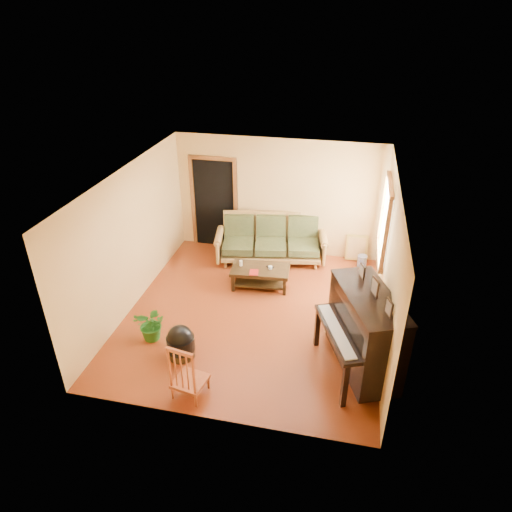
% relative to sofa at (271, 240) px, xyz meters
% --- Properties ---
extents(floor, '(5.00, 5.00, 0.00)m').
position_rel_sofa_xyz_m(floor, '(0.05, -2.01, -0.50)').
color(floor, '#5F200C').
rests_on(floor, ground).
extents(doorway, '(1.08, 0.16, 2.05)m').
position_rel_sofa_xyz_m(doorway, '(-1.40, 0.47, 0.52)').
color(doorway, black).
rests_on(doorway, floor).
extents(window, '(0.12, 1.36, 1.46)m').
position_rel_sofa_xyz_m(window, '(2.26, -0.71, 1.00)').
color(window, white).
rests_on(window, right_wall).
extents(sofa, '(2.48, 1.39, 1.00)m').
position_rel_sofa_xyz_m(sofa, '(0.00, 0.00, 0.00)').
color(sofa, olive).
rests_on(sofa, floor).
extents(coffee_table, '(1.19, 0.71, 0.42)m').
position_rel_sofa_xyz_m(coffee_table, '(-0.01, -1.08, -0.29)').
color(coffee_table, black).
rests_on(coffee_table, floor).
extents(armchair, '(1.04, 1.08, 0.91)m').
position_rel_sofa_xyz_m(armchair, '(1.83, -2.04, -0.05)').
color(armchair, olive).
rests_on(armchair, floor).
extents(piano, '(1.44, 1.80, 1.38)m').
position_rel_sofa_xyz_m(piano, '(2.01, -3.07, 0.19)').
color(piano, black).
rests_on(piano, floor).
extents(footstool, '(0.56, 0.56, 0.43)m').
position_rel_sofa_xyz_m(footstool, '(-0.82, -3.38, -0.29)').
color(footstool, black).
rests_on(footstool, floor).
extents(red_chair, '(0.53, 0.56, 0.95)m').
position_rel_sofa_xyz_m(red_chair, '(-0.40, -4.12, -0.02)').
color(red_chair, '#923C1A').
rests_on(red_chair, floor).
extents(leaning_frame, '(0.47, 0.12, 0.62)m').
position_rel_sofa_xyz_m(leaning_frame, '(1.84, 0.41, -0.19)').
color(leaning_frame, '#AD9139').
rests_on(leaning_frame, floor).
extents(ceramic_crock, '(0.24, 0.24, 0.25)m').
position_rel_sofa_xyz_m(ceramic_crock, '(1.98, 0.17, -0.37)').
color(ceramic_crock, '#304291').
rests_on(ceramic_crock, floor).
extents(potted_plant, '(0.65, 0.59, 0.61)m').
position_rel_sofa_xyz_m(potted_plant, '(-1.44, -3.08, -0.19)').
color(potted_plant, '#215F1B').
rests_on(potted_plant, floor).
extents(book, '(0.20, 0.25, 0.02)m').
position_rel_sofa_xyz_m(book, '(-0.17, -1.29, -0.08)').
color(book, maroon).
rests_on(book, coffee_table).
extents(candle, '(0.07, 0.07, 0.11)m').
position_rel_sofa_xyz_m(candle, '(-0.41, -1.06, -0.03)').
color(candle, silver).
rests_on(candle, coffee_table).
extents(glass_jar, '(0.11, 0.11, 0.05)m').
position_rel_sofa_xyz_m(glass_jar, '(0.19, -1.05, -0.06)').
color(glass_jar, white).
rests_on(glass_jar, coffee_table).
extents(remote, '(0.17, 0.06, 0.02)m').
position_rel_sofa_xyz_m(remote, '(0.18, -0.99, -0.08)').
color(remote, black).
rests_on(remote, coffee_table).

